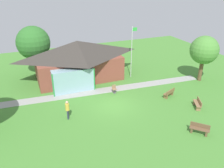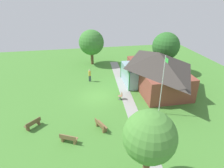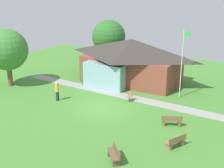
{
  "view_description": "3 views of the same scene",
  "coord_description": "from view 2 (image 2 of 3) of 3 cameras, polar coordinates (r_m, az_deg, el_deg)",
  "views": [
    {
      "loc": [
        -7.39,
        -17.79,
        11.31
      ],
      "look_at": [
        0.58,
        1.75,
        1.42
      ],
      "focal_mm": 37.05,
      "sensor_mm": 36.0,
      "label": 1
    },
    {
      "loc": [
        19.88,
        -2.16,
        11.32
      ],
      "look_at": [
        -0.85,
        1.82,
        1.08
      ],
      "focal_mm": 30.75,
      "sensor_mm": 36.0,
      "label": 2
    },
    {
      "loc": [
        11.87,
        -19.64,
        9.48
      ],
      "look_at": [
        -0.96,
        2.96,
        1.12
      ],
      "focal_mm": 47.42,
      "sensor_mm": 36.0,
      "label": 3
    }
  ],
  "objects": [
    {
      "name": "bench_lawn_far_right",
      "position": [
        16.77,
        -12.79,
        -15.54
      ],
      "size": [
        1.06,
        1.54,
        0.84
      ],
      "rotation": [
        0.0,
        0.0,
        1.11
      ],
      "color": "olive",
      "rests_on": "ground_plane"
    },
    {
      "name": "tree_behind_pavilion_left",
      "position": [
        29.76,
        15.72,
        10.76
      ],
      "size": [
        3.99,
        3.99,
        6.06
      ],
      "color": "brown",
      "rests_on": "ground_plane"
    },
    {
      "name": "pavilion",
      "position": [
        25.05,
        13.02,
        4.31
      ],
      "size": [
        10.69,
        7.16,
        4.59
      ],
      "color": "brown",
      "rests_on": "ground_plane"
    },
    {
      "name": "bench_front_right",
      "position": [
        19.28,
        -22.43,
        -10.9
      ],
      "size": [
        1.35,
        1.39,
        0.84
      ],
      "rotation": [
        0.0,
        0.0,
        2.33
      ],
      "color": "brown",
      "rests_on": "ground_plane"
    },
    {
      "name": "tree_east_hedge",
      "position": [
        11.74,
        11.08,
        -15.2
      ],
      "size": [
        3.2,
        3.2,
        5.34
      ],
      "color": "brown",
      "rests_on": "ground_plane"
    },
    {
      "name": "visitor_strolling_lawn",
      "position": [
        26.51,
        -6.66,
        2.83
      ],
      "size": [
        0.34,
        0.34,
        1.74
      ],
      "rotation": [
        0.0,
        0.0,
        4.4
      ],
      "color": "#2D3347",
      "rests_on": "ground_plane"
    },
    {
      "name": "flagpole",
      "position": [
        18.82,
        14.73,
        0.04
      ],
      "size": [
        0.64,
        0.08,
        6.18
      ],
      "color": "silver",
      "rests_on": "ground_plane"
    },
    {
      "name": "patio_chair_lawn_spare",
      "position": [
        22.17,
        2.59,
        -3.61
      ],
      "size": [
        0.44,
        0.44,
        0.86
      ],
      "rotation": [
        0.0,
        0.0,
        3.15
      ],
      "color": "#8C6B4C",
      "rests_on": "ground_plane"
    },
    {
      "name": "footpath",
      "position": [
        23.52,
        4.07,
        -2.92
      ],
      "size": [
        23.56,
        2.99,
        0.03
      ],
      "primitive_type": "cube",
      "rotation": [
        0.0,
        0.0,
        -0.07
      ],
      "color": "#999993",
      "rests_on": "ground_plane"
    },
    {
      "name": "tree_west_hedge",
      "position": [
        32.39,
        -6.14,
        12.15
      ],
      "size": [
        4.13,
        4.13,
        5.8
      ],
      "color": "brown",
      "rests_on": "ground_plane"
    },
    {
      "name": "bench_mid_right",
      "position": [
        17.74,
        -3.36,
        -12.17
      ],
      "size": [
        1.55,
        1.02,
        0.84
      ],
      "rotation": [
        0.0,
        0.0,
        0.43
      ],
      "color": "brown",
      "rests_on": "ground_plane"
    },
    {
      "name": "ground_plane",
      "position": [
        22.97,
        -4.06,
        -3.72
      ],
      "size": [
        44.0,
        44.0,
        0.0
      ],
      "primitive_type": "plane",
      "color": "#478433"
    }
  ]
}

